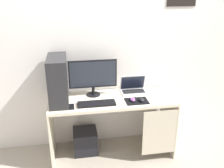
{
  "coord_description": "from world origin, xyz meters",
  "views": [
    {
      "loc": [
        -0.44,
        -2.59,
        1.95
      ],
      "look_at": [
        0.0,
        0.0,
        0.92
      ],
      "focal_mm": 39.61,
      "sensor_mm": 36.0,
      "label": 1
    }
  ],
  "objects": [
    {
      "name": "cell_phone",
      "position": [
        -0.48,
        -0.15,
        0.75
      ],
      "size": [
        0.07,
        0.13,
        0.01
      ],
      "primitive_type": "cube",
      "color": "black",
      "rests_on": "desk"
    },
    {
      "name": "laptop",
      "position": [
        0.29,
        0.14,
        0.78
      ],
      "size": [
        0.31,
        0.21,
        0.21
      ],
      "color": "white",
      "rests_on": "desk"
    },
    {
      "name": "desk",
      "position": [
        0.02,
        -0.01,
        0.59
      ],
      "size": [
        1.46,
        0.56,
        0.74
      ],
      "color": "beige",
      "rests_on": "ground_plane"
    },
    {
      "name": "wall_back",
      "position": [
        0.0,
        0.32,
        1.3
      ],
      "size": [
        4.0,
        0.05,
        2.6
      ],
      "color": "silver",
      "rests_on": "ground_plane"
    },
    {
      "name": "mouse_right",
      "position": [
        0.31,
        -0.14,
        0.76
      ],
      "size": [
        0.06,
        0.1,
        0.03
      ],
      "primitive_type": "ellipsoid",
      "color": "black",
      "rests_on": "mousepad"
    },
    {
      "name": "mouse_left",
      "position": [
        0.22,
        -0.12,
        0.76
      ],
      "size": [
        0.06,
        0.1,
        0.03
      ],
      "primitive_type": "ellipsoid",
      "color": "#8C4C99",
      "rests_on": "mousepad"
    },
    {
      "name": "ground_plane",
      "position": [
        0.0,
        0.0,
        0.0
      ],
      "size": [
        8.0,
        8.0,
        0.0
      ],
      "primitive_type": "plane",
      "color": "#9E9384"
    },
    {
      "name": "mousepad",
      "position": [
        0.26,
        -0.13,
        0.74
      ],
      "size": [
        0.26,
        0.2,
        0.0
      ],
      "primitive_type": "cube",
      "color": "black",
      "rests_on": "desk"
    },
    {
      "name": "keyboard",
      "position": [
        -0.2,
        -0.14,
        0.75
      ],
      "size": [
        0.42,
        0.14,
        0.02
      ],
      "primitive_type": "cube",
      "color": "black",
      "rests_on": "desk"
    },
    {
      "name": "monitor",
      "position": [
        -0.2,
        0.13,
        0.98
      ],
      "size": [
        0.56,
        0.17,
        0.44
      ],
      "color": "black",
      "rests_on": "desk"
    },
    {
      "name": "subwoofer",
      "position": [
        -0.33,
        0.07,
        0.15
      ],
      "size": [
        0.29,
        0.29,
        0.29
      ],
      "primitive_type": "cube",
      "color": "black",
      "rests_on": "ground_plane"
    },
    {
      "name": "pc_tower",
      "position": [
        -0.6,
        0.02,
        1.0
      ],
      "size": [
        0.2,
        0.47,
        0.52
      ],
      "primitive_type": "cube",
      "color": "#232326",
      "rests_on": "desk"
    }
  ]
}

